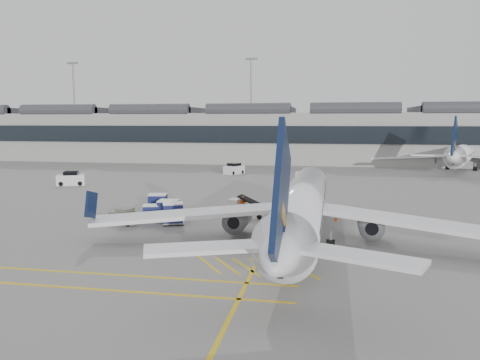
% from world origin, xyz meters
% --- Properties ---
extents(ground, '(220.00, 220.00, 0.00)m').
position_xyz_m(ground, '(0.00, 0.00, 0.00)').
color(ground, gray).
rests_on(ground, ground).
extents(terminal, '(200.00, 20.45, 12.40)m').
position_xyz_m(terminal, '(0.00, 71.93, 6.14)').
color(terminal, '#9E9E99').
rests_on(terminal, ground).
extents(light_masts, '(113.00, 0.60, 25.45)m').
position_xyz_m(light_masts, '(-1.67, 86.00, 14.49)').
color(light_masts, slate).
rests_on(light_masts, ground).
extents(apron_markings, '(0.25, 60.00, 0.01)m').
position_xyz_m(apron_markings, '(10.00, 10.00, 0.01)').
color(apron_markings, gold).
rests_on(apron_markings, ground).
extents(airliner_main, '(32.55, 35.57, 9.46)m').
position_xyz_m(airliner_main, '(12.60, -0.16, 2.78)').
color(airliner_main, white).
rests_on(airliner_main, ground).
extents(airliner_far, '(32.88, 36.43, 10.13)m').
position_xyz_m(airliner_far, '(40.45, 60.87, 2.98)').
color(airliner_far, white).
rests_on(airliner_far, ground).
extents(belt_loader, '(5.34, 2.41, 2.12)m').
position_xyz_m(belt_loader, '(6.76, 8.59, 0.62)').
color(belt_loader, silver).
rests_on(belt_loader, ground).
extents(baggage_cart_a, '(2.02, 1.69, 2.04)m').
position_xyz_m(baggage_cart_a, '(0.18, 4.99, 1.09)').
color(baggage_cart_a, gray).
rests_on(baggage_cart_a, ground).
extents(baggage_cart_b, '(2.32, 2.13, 1.99)m').
position_xyz_m(baggage_cart_b, '(0.94, 3.95, 1.07)').
color(baggage_cart_b, gray).
rests_on(baggage_cart_b, ground).
extents(baggage_cart_c, '(2.14, 1.87, 2.00)m').
position_xyz_m(baggage_cart_c, '(-2.20, 8.55, 1.07)').
color(baggage_cart_c, gray).
rests_on(baggage_cart_c, ground).
extents(baggage_cart_d, '(1.82, 1.63, 1.62)m').
position_xyz_m(baggage_cart_d, '(-1.39, 4.59, 0.87)').
color(baggage_cart_d, gray).
rests_on(baggage_cart_d, ground).
extents(ramp_agent_a, '(0.88, 0.77, 2.02)m').
position_xyz_m(ramp_agent_a, '(6.53, 8.50, 1.01)').
color(ramp_agent_a, '#F0470C').
rests_on(ramp_agent_a, ground).
extents(ramp_agent_b, '(1.04, 0.92, 1.76)m').
position_xyz_m(ramp_agent_b, '(6.59, 2.62, 0.88)').
color(ramp_agent_b, '#F0550C').
rests_on(ramp_agent_b, ground).
extents(pushback_tug, '(2.95, 2.28, 1.46)m').
position_xyz_m(pushback_tug, '(-3.42, 3.43, 0.65)').
color(pushback_tug, '#5D5E4F').
rests_on(pushback_tug, ground).
extents(safety_cone_nose, '(0.39, 0.39, 0.54)m').
position_xyz_m(safety_cone_nose, '(10.28, 20.34, 0.27)').
color(safety_cone_nose, '#F24C0A').
rests_on(safety_cone_nose, ground).
extents(safety_cone_engine, '(0.37, 0.37, 0.52)m').
position_xyz_m(safety_cone_engine, '(15.41, 8.35, 0.26)').
color(safety_cone_engine, '#F24C0A').
rests_on(safety_cone_engine, ground).
extents(service_van_left, '(4.36, 3.24, 2.02)m').
position_xyz_m(service_van_left, '(-22.02, 26.38, 0.90)').
color(service_van_left, silver).
rests_on(service_van_left, ground).
extents(service_van_mid, '(3.49, 4.21, 1.94)m').
position_xyz_m(service_van_mid, '(-1.50, 44.94, 0.87)').
color(service_van_mid, silver).
rests_on(service_van_mid, ground).
extents(service_van_right, '(4.27, 3.55, 1.97)m').
position_xyz_m(service_van_right, '(11.91, 36.77, 0.88)').
color(service_van_right, silver).
rests_on(service_van_right, ground).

